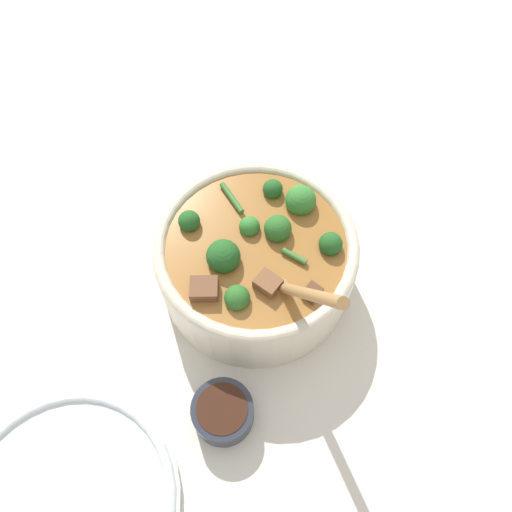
# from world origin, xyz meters

# --- Properties ---
(ground_plane) EXTENTS (4.00, 4.00, 0.00)m
(ground_plane) POSITION_xyz_m (0.00, 0.00, 0.00)
(ground_plane) COLOR silver
(stew_bowl) EXTENTS (0.27, 0.25, 0.23)m
(stew_bowl) POSITION_xyz_m (0.00, 0.00, 0.06)
(stew_bowl) COLOR beige
(stew_bowl) RESTS_ON ground_plane
(condiment_bowl) EXTENTS (0.07, 0.07, 0.04)m
(condiment_bowl) POSITION_xyz_m (0.18, -0.03, 0.02)
(condiment_bowl) COLOR #232833
(condiment_bowl) RESTS_ON ground_plane
(empty_plate) EXTENTS (0.25, 0.25, 0.02)m
(empty_plate) POSITION_xyz_m (0.29, -0.19, 0.01)
(empty_plate) COLOR white
(empty_plate) RESTS_ON ground_plane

